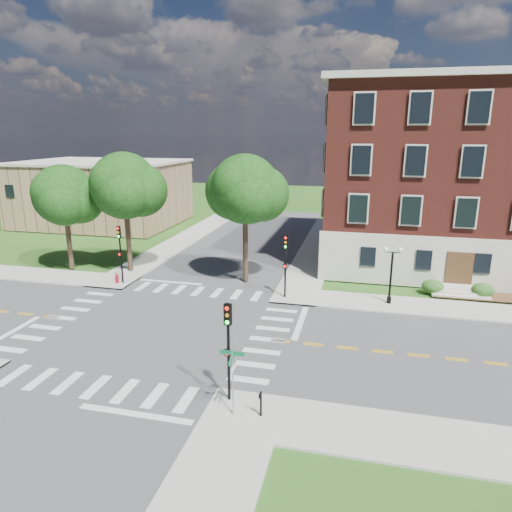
% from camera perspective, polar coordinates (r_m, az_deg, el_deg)
% --- Properties ---
extents(ground, '(160.00, 160.00, 0.00)m').
position_cam_1_polar(ground, '(30.47, -12.08, -8.82)').
color(ground, '#2B5518').
rests_on(ground, ground).
extents(road_ew, '(90.00, 12.00, 0.01)m').
position_cam_1_polar(road_ew, '(30.47, -12.09, -8.81)').
color(road_ew, '#3D3D3F').
rests_on(road_ew, ground).
extents(road_ns, '(12.00, 90.00, 0.01)m').
position_cam_1_polar(road_ns, '(30.47, -12.09, -8.81)').
color(road_ns, '#3D3D3F').
rests_on(road_ns, ground).
extents(sidewalk_ne, '(34.00, 34.00, 0.12)m').
position_cam_1_polar(sidewalk_ne, '(42.22, 16.85, -2.15)').
color(sidewalk_ne, '#9E9B93').
rests_on(sidewalk_ne, ground).
extents(sidewalk_nw, '(34.00, 34.00, 0.12)m').
position_cam_1_polar(sidewalk_nw, '(50.49, -20.49, 0.37)').
color(sidewalk_nw, '#9E9B93').
rests_on(sidewalk_nw, ground).
extents(crosswalk_east, '(2.20, 10.20, 0.02)m').
position_cam_1_polar(crosswalk_east, '(28.30, 1.44, -10.43)').
color(crosswalk_east, silver).
rests_on(crosswalk_east, ground).
extents(stop_bar_east, '(0.40, 5.50, 0.00)m').
position_cam_1_polar(stop_bar_east, '(30.74, 5.57, -8.31)').
color(stop_bar_east, silver).
rests_on(stop_bar_east, ground).
extents(main_building, '(30.60, 22.40, 16.50)m').
position_cam_1_polar(main_building, '(48.48, 27.57, 8.99)').
color(main_building, '#B6B2A0').
rests_on(main_building, ground).
extents(secondary_building, '(20.40, 15.40, 8.30)m').
position_cam_1_polar(secondary_building, '(65.33, -18.64, 7.55)').
color(secondary_building, '#926C50').
rests_on(secondary_building, ground).
extents(tree_b, '(5.35, 5.35, 9.42)m').
position_cam_1_polar(tree_b, '(43.63, -22.88, 7.00)').
color(tree_b, black).
rests_on(tree_b, ground).
extents(tree_c, '(5.77, 5.77, 10.51)m').
position_cam_1_polar(tree_c, '(41.21, -16.14, 8.40)').
color(tree_c, black).
rests_on(tree_c, ground).
extents(tree_d, '(5.60, 5.60, 10.49)m').
position_cam_1_polar(tree_d, '(36.79, -1.38, 8.32)').
color(tree_d, black).
rests_on(tree_d, ground).
extents(traffic_signal_se, '(0.36, 0.42, 4.80)m').
position_cam_1_polar(traffic_signal_se, '(21.03, -3.49, -10.41)').
color(traffic_signal_se, black).
rests_on(traffic_signal_se, ground).
extents(traffic_signal_ne, '(0.35, 0.39, 4.80)m').
position_cam_1_polar(traffic_signal_ne, '(33.89, 3.70, -0.27)').
color(traffic_signal_ne, black).
rests_on(traffic_signal_ne, ground).
extents(traffic_signal_nw, '(0.38, 0.46, 4.80)m').
position_cam_1_polar(traffic_signal_nw, '(38.70, -16.64, 1.10)').
color(traffic_signal_nw, black).
rests_on(traffic_signal_nw, ground).
extents(twin_lamp_west, '(1.36, 0.36, 4.23)m').
position_cam_1_polar(twin_lamp_west, '(34.23, 16.55, -1.89)').
color(twin_lamp_west, black).
rests_on(twin_lamp_west, ground).
extents(street_sign_pole, '(1.10, 1.10, 3.10)m').
position_cam_1_polar(street_sign_pole, '(20.40, -2.93, -14.05)').
color(street_sign_pole, gray).
rests_on(street_sign_pole, ground).
extents(push_button_post, '(0.14, 0.21, 1.20)m').
position_cam_1_polar(push_button_post, '(21.04, 0.60, -17.85)').
color(push_button_post, black).
rests_on(push_button_post, ground).
extents(fire_hydrant, '(0.35, 0.35, 0.75)m').
position_cam_1_polar(fire_hydrant, '(39.54, -16.99, -2.74)').
color(fire_hydrant, maroon).
rests_on(fire_hydrant, ground).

